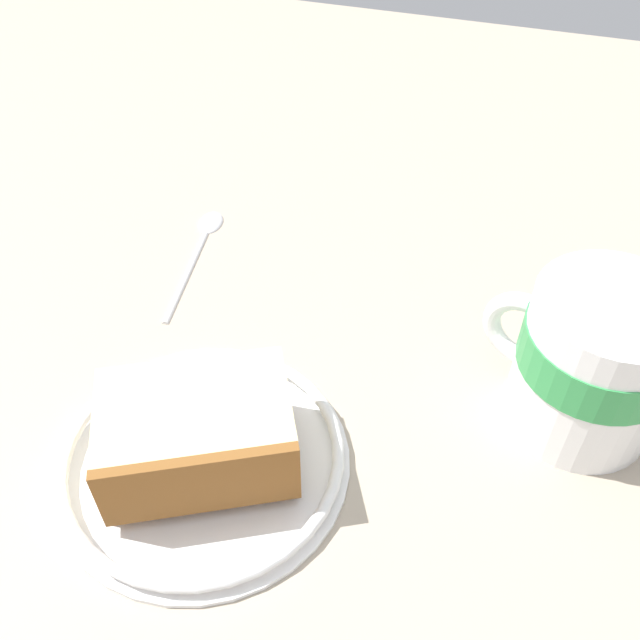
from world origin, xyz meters
The scene contains 5 objects.
ground_plane centered at (0.00, 0.00, -1.59)cm, with size 122.50×122.50×3.18cm, color tan.
small_plate centered at (-9.23, 3.61, 0.66)cm, with size 17.24×17.24×1.35cm.
cake_slice centered at (-9.46, 3.49, 3.21)cm, with size 11.31×12.69×5.10cm.
tea_mug centered at (1.10, -16.91, 5.22)cm, with size 9.06×11.44×9.70cm.
teaspoon centered at (10.17, 12.45, 0.35)cm, with size 13.57×3.18×0.80cm.
Camera 1 is at (-29.35, -9.88, 35.03)cm, focal length 39.11 mm.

